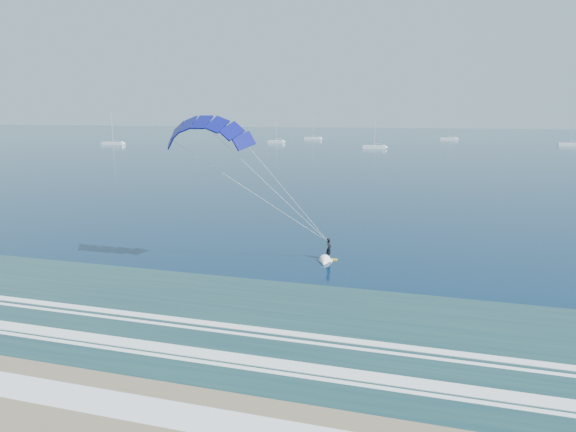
# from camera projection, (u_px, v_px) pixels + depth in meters

# --- Properties ---
(ground) EXTENTS (900.00, 900.00, 0.00)m
(ground) POSITION_uv_depth(u_px,v_px,m) (63.00, 390.00, 25.55)
(ground) COLOR #07213F
(ground) RESTS_ON ground
(kitesurfer_rig) EXTENTS (14.84, 10.10, 14.42)m
(kitesurfer_rig) POSITION_uv_depth(u_px,v_px,m) (268.00, 185.00, 44.06)
(kitesurfer_rig) COLOR gold
(kitesurfer_rig) RESTS_ON ground
(sailboat_0) EXTENTS (10.28, 2.40, 13.76)m
(sailboat_0) POSITION_uv_depth(u_px,v_px,m) (113.00, 143.00, 217.65)
(sailboat_0) COLOR white
(sailboat_0) RESTS_ON ground
(sailboat_1) EXTENTS (7.31, 2.40, 10.23)m
(sailboat_1) POSITION_uv_depth(u_px,v_px,m) (276.00, 142.00, 229.54)
(sailboat_1) COLOR white
(sailboat_1) RESTS_ON ground
(sailboat_2) EXTENTS (8.64, 2.40, 11.65)m
(sailboat_2) POSITION_uv_depth(u_px,v_px,m) (313.00, 138.00, 259.44)
(sailboat_2) COLOR white
(sailboat_2) RESTS_ON ground
(sailboat_3) EXTENTS (8.63, 2.40, 11.98)m
(sailboat_3) POSITION_uv_depth(u_px,v_px,m) (374.00, 147.00, 194.71)
(sailboat_3) COLOR white
(sailboat_3) RESTS_ON ground
(sailboat_4) EXTENTS (8.01, 2.40, 10.98)m
(sailboat_4) POSITION_uv_depth(u_px,v_px,m) (449.00, 139.00, 255.30)
(sailboat_4) COLOR white
(sailboat_4) RESTS_ON ground
(sailboat_5) EXTENTS (9.27, 2.40, 12.58)m
(sailboat_5) POSITION_uv_depth(u_px,v_px,m) (571.00, 144.00, 210.68)
(sailboat_5) COLOR white
(sailboat_5) RESTS_ON ground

